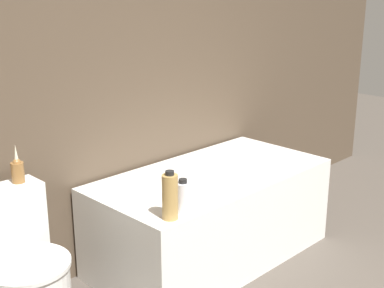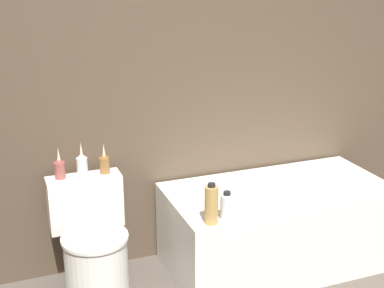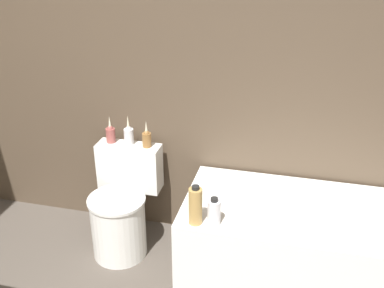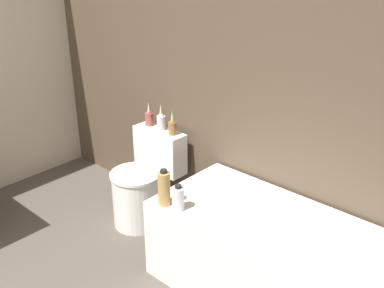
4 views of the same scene
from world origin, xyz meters
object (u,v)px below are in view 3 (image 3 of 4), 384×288
(bathtub, at_px, (300,245))
(vase_bronze, at_px, (147,138))
(toilet, at_px, (122,209))
(vase_gold, at_px, (111,133))
(vase_silver, at_px, (129,134))
(shampoo_bottle_short, at_px, (214,212))
(shampoo_bottle_tall, at_px, (195,206))

(bathtub, height_order, vase_bronze, vase_bronze)
(toilet, xyz_separation_m, vase_gold, (-0.13, 0.21, 0.46))
(vase_silver, xyz_separation_m, shampoo_bottle_short, (0.70, -0.54, -0.15))
(vase_silver, xyz_separation_m, vase_bronze, (0.13, -0.01, -0.01))
(toilet, bearing_deg, vase_silver, 90.00)
(vase_silver, height_order, vase_bronze, vase_silver)
(vase_silver, bearing_deg, vase_gold, -179.08)
(bathtub, height_order, vase_silver, vase_silver)
(vase_bronze, bearing_deg, bathtub, -13.49)
(toilet, xyz_separation_m, shampoo_bottle_tall, (0.59, -0.35, 0.34))
(vase_gold, height_order, vase_bronze, vase_gold)
(toilet, height_order, vase_gold, vase_gold)
(toilet, relative_size, vase_bronze, 3.77)
(vase_gold, bearing_deg, shampoo_bottle_tall, -37.41)
(vase_silver, bearing_deg, vase_bronze, -5.40)
(vase_gold, relative_size, vase_bronze, 1.02)
(toilet, xyz_separation_m, shampoo_bottle_short, (0.70, -0.33, 0.31))
(bathtub, distance_m, shampoo_bottle_tall, 0.76)
(vase_gold, relative_size, vase_silver, 0.92)
(bathtub, bearing_deg, vase_gold, 168.69)
(bathtub, relative_size, vase_bronze, 7.67)
(bathtub, height_order, toilet, toilet)
(vase_silver, bearing_deg, shampoo_bottle_tall, -43.13)
(toilet, distance_m, vase_bronze, 0.51)
(vase_silver, xyz_separation_m, shampoo_bottle_tall, (0.59, -0.56, -0.12))
(bathtub, bearing_deg, shampoo_bottle_tall, -153.78)
(bathtub, distance_m, vase_silver, 1.31)
(vase_bronze, height_order, shampoo_bottle_tall, vase_bronze)
(vase_bronze, distance_m, shampoo_bottle_tall, 0.72)
(vase_silver, relative_size, vase_bronze, 1.11)
(vase_silver, distance_m, shampoo_bottle_short, 0.89)
(vase_bronze, xyz_separation_m, shampoo_bottle_tall, (0.46, -0.54, -0.11))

